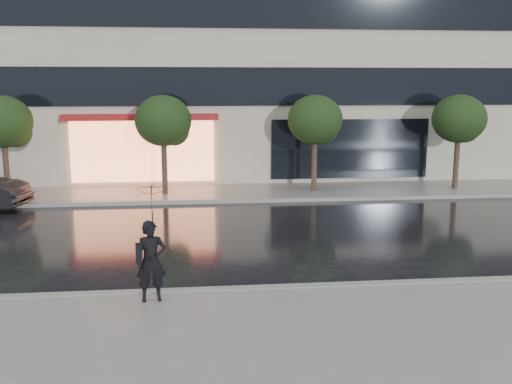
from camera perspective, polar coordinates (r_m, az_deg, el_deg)
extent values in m
plane|color=black|center=(13.35, 1.76, -8.47)|extent=(120.00, 120.00, 0.00)
cube|color=slate|center=(10.34, 4.23, -14.03)|extent=(60.00, 4.50, 0.12)
cube|color=slate|center=(23.21, -1.61, -0.04)|extent=(60.00, 3.50, 0.12)
cube|color=gray|center=(12.39, 2.39, -9.67)|extent=(60.00, 0.25, 0.14)
cube|color=gray|center=(21.50, -1.26, -0.87)|extent=(60.00, 0.25, 0.14)
cube|color=black|center=(24.49, -1.97, 10.50)|extent=(28.00, 0.12, 1.60)
cube|color=black|center=(24.69, -2.02, 17.95)|extent=(28.00, 0.12, 1.60)
cube|color=#FF8C59|center=(24.68, -11.25, 4.02)|extent=(6.00, 0.10, 2.60)
cube|color=maroon|center=(24.23, -11.45, 7.34)|extent=(6.40, 0.70, 0.25)
cube|color=black|center=(25.49, 9.39, 4.29)|extent=(7.00, 0.10, 2.60)
cylinder|color=#33261C|center=(23.87, -23.67, 1.89)|extent=(0.22, 0.22, 2.20)
ellipsoid|color=black|center=(23.69, -24.01, 6.44)|extent=(2.20, 2.20, 1.98)
sphere|color=black|center=(23.78, -22.87, 5.57)|extent=(1.20, 1.20, 1.20)
cylinder|color=#33261C|center=(22.77, -9.13, 2.27)|extent=(0.22, 0.22, 2.20)
ellipsoid|color=black|center=(22.57, -9.27, 7.05)|extent=(2.20, 2.20, 1.98)
sphere|color=black|center=(22.78, -8.21, 6.10)|extent=(1.20, 1.20, 1.20)
cylinder|color=#33261C|center=(23.21, 5.84, 2.52)|extent=(0.22, 0.22, 2.20)
ellipsoid|color=black|center=(23.02, 5.93, 7.20)|extent=(2.20, 2.20, 1.98)
sphere|color=black|center=(23.33, 6.77, 6.24)|extent=(1.20, 1.20, 1.20)
cylinder|color=#33261C|center=(25.12, 19.37, 2.59)|extent=(0.22, 0.22, 2.20)
ellipsoid|color=black|center=(24.95, 19.64, 6.91)|extent=(2.20, 2.20, 1.98)
sphere|color=black|center=(25.33, 20.21, 6.01)|extent=(1.20, 1.20, 1.20)
imported|color=black|center=(11.56, -10.44, -6.83)|extent=(0.64, 0.47, 1.63)
imported|color=#360B09|center=(11.28, -10.35, -1.48)|extent=(1.10, 1.12, 0.89)
cylinder|color=black|center=(11.40, -10.27, -3.94)|extent=(0.02, 0.02, 0.82)
cube|color=black|center=(11.44, -11.66, -6.03)|extent=(0.15, 0.32, 0.35)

